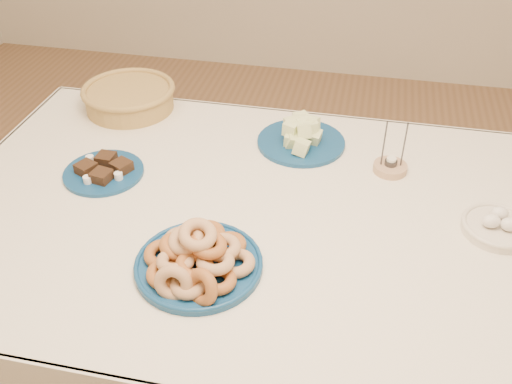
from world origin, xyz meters
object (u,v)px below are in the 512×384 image
(candle_holder, at_px, (390,167))
(wicker_basket, at_px, (129,97))
(donut_platter, at_px, (198,259))
(egg_bowl, at_px, (498,226))
(brownie_plate, at_px, (104,171))
(melon_plate, at_px, (302,136))
(dining_table, at_px, (260,242))

(candle_holder, bearing_deg, wicker_basket, 167.22)
(donut_platter, xyz_separation_m, egg_bowl, (0.69, 0.28, -0.02))
(brownie_plate, height_order, candle_holder, candle_holder)
(melon_plate, relative_size, egg_bowl, 1.59)
(brownie_plate, xyz_separation_m, wicker_basket, (-0.07, 0.38, 0.03))
(melon_plate, height_order, candle_holder, candle_holder)
(melon_plate, bearing_deg, candle_holder, -18.16)
(brownie_plate, relative_size, wicker_basket, 0.70)
(brownie_plate, height_order, wicker_basket, wicker_basket)
(dining_table, bearing_deg, brownie_plate, 171.22)
(brownie_plate, bearing_deg, candle_holder, 13.20)
(wicker_basket, bearing_deg, egg_bowl, -19.96)
(donut_platter, relative_size, melon_plate, 1.04)
(brownie_plate, distance_m, candle_holder, 0.81)
(egg_bowl, bearing_deg, melon_plate, 150.45)
(donut_platter, bearing_deg, brownie_plate, 140.10)
(brownie_plate, bearing_deg, egg_bowl, -1.56)
(melon_plate, distance_m, wicker_basket, 0.61)
(dining_table, height_order, egg_bowl, egg_bowl)
(wicker_basket, distance_m, egg_bowl, 1.20)
(melon_plate, height_order, brownie_plate, melon_plate)
(candle_holder, relative_size, egg_bowl, 0.80)
(candle_holder, xyz_separation_m, egg_bowl, (0.27, -0.21, 0.00))
(donut_platter, height_order, melon_plate, donut_platter)
(donut_platter, bearing_deg, melon_plate, 75.46)
(brownie_plate, bearing_deg, dining_table, -8.78)
(melon_plate, relative_size, candle_holder, 1.98)
(wicker_basket, relative_size, egg_bowl, 2.03)
(melon_plate, bearing_deg, dining_table, -99.31)
(dining_table, bearing_deg, egg_bowl, 4.19)
(melon_plate, bearing_deg, egg_bowl, -29.55)
(melon_plate, xyz_separation_m, candle_holder, (0.27, -0.09, -0.02))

